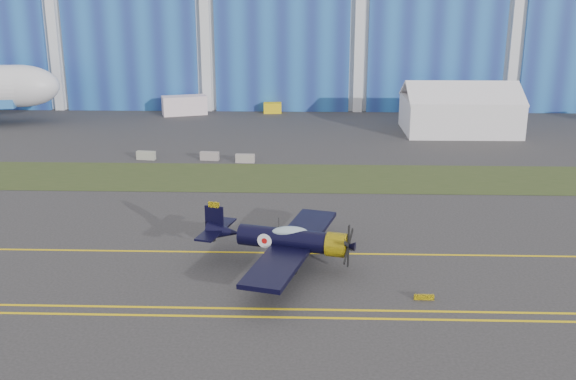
{
  "coord_description": "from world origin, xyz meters",
  "views": [
    {
      "loc": [
        15.04,
        -48.81,
        18.22
      ],
      "look_at": [
        13.4,
        1.68,
        2.57
      ],
      "focal_mm": 42.0,
      "sensor_mm": 36.0,
      "label": 1
    }
  ],
  "objects_px": {
    "tent": "(460,106)",
    "tug": "(273,108)",
    "warbird": "(284,239)",
    "shipping_container": "(184,105)"
  },
  "relations": [
    {
      "from": "shipping_container",
      "to": "tent",
      "type": "bearing_deg",
      "value": -34.45
    },
    {
      "from": "warbird",
      "to": "shipping_container",
      "type": "xyz_separation_m",
      "value": [
        -16.27,
        53.42,
        -0.63
      ]
    },
    {
      "from": "warbird",
      "to": "tug",
      "type": "height_order",
      "value": "warbird"
    },
    {
      "from": "tent",
      "to": "shipping_container",
      "type": "distance_m",
      "value": 38.31
    },
    {
      "from": "tug",
      "to": "warbird",
      "type": "bearing_deg",
      "value": -89.61
    },
    {
      "from": "warbird",
      "to": "shipping_container",
      "type": "bearing_deg",
      "value": 121.95
    },
    {
      "from": "tent",
      "to": "tug",
      "type": "bearing_deg",
      "value": 152.85
    },
    {
      "from": "warbird",
      "to": "tent",
      "type": "distance_m",
      "value": 47.6
    },
    {
      "from": "warbird",
      "to": "tug",
      "type": "relative_size",
      "value": 6.47
    },
    {
      "from": "shipping_container",
      "to": "warbird",
      "type": "bearing_deg",
      "value": -91.59
    }
  ]
}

